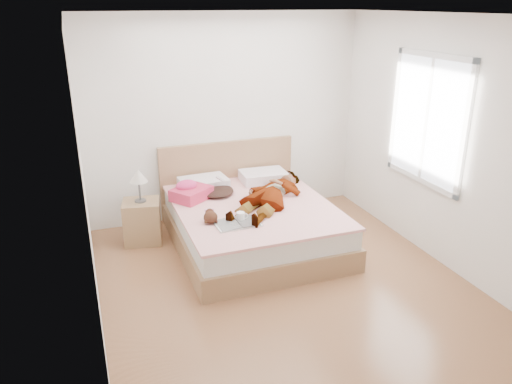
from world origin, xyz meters
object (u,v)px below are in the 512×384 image
at_px(bed, 251,220).
at_px(coffee_mug, 241,217).
at_px(towel, 190,192).
at_px(woman, 271,191).
at_px(nightstand, 142,218).
at_px(magazine, 237,223).
at_px(plush_toy, 210,216).
at_px(phone, 220,179).

relative_size(bed, coffee_mug, 15.71).
xyz_separation_m(bed, towel, (-0.64, 0.33, 0.33)).
relative_size(woman, nightstand, 1.76).
distance_m(magazine, nightstand, 1.33).
xyz_separation_m(plush_toy, nightstand, (-0.62, 0.83, -0.28)).
relative_size(bed, plush_toy, 8.62).
height_order(woman, phone, same).
distance_m(woman, nightstand, 1.56).
distance_m(phone, coffee_mug, 0.87).
height_order(phone, plush_toy, phone).
distance_m(phone, magazine, 0.94).
xyz_separation_m(phone, nightstand, (-0.95, 0.06, -0.40)).
bearing_deg(nightstand, coffee_mug, -44.41).
bearing_deg(magazine, woman, 41.73).
bearing_deg(phone, nightstand, 129.81).
bearing_deg(magazine, coffee_mug, 46.25).
bearing_deg(phone, bed, -102.58).
xyz_separation_m(magazine, coffee_mug, (0.06, 0.06, 0.04)).
bearing_deg(coffee_mug, phone, 88.62).
xyz_separation_m(bed, coffee_mug, (-0.28, -0.48, 0.29)).
bearing_deg(magazine, nightstand, 131.69).
bearing_deg(coffee_mug, bed, 59.79).
bearing_deg(towel, woman, -21.91).
bearing_deg(towel, plush_toy, -86.22).
bearing_deg(phone, coffee_mug, -138.07).
bearing_deg(nightstand, woman, -17.51).
xyz_separation_m(phone, bed, (0.26, -0.38, -0.43)).
bearing_deg(bed, coffee_mug, -120.21).
height_order(phone, coffee_mug, phone).
xyz_separation_m(towel, coffee_mug, (0.36, -0.81, -0.04)).
bearing_deg(nightstand, magazine, -48.31).
distance_m(bed, coffee_mug, 0.62).
bearing_deg(coffee_mug, plush_toy, 165.59).
relative_size(woman, coffee_mug, 12.06).
bearing_deg(magazine, plush_toy, 150.04).
distance_m(woman, magazine, 0.79).
relative_size(phone, bed, 0.05).
height_order(phone, bed, bed).
bearing_deg(woman, phone, -175.34).
bearing_deg(bed, phone, 124.10).
distance_m(bed, nightstand, 1.29).
xyz_separation_m(towel, magazine, (0.30, -0.87, -0.08)).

